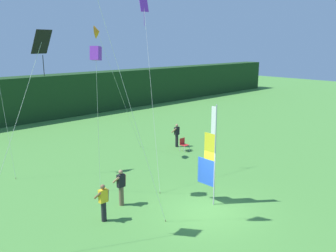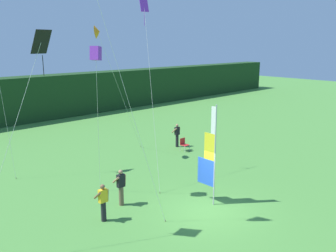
# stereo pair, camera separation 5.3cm
# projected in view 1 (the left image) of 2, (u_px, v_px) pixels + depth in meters

# --- Properties ---
(ground_plane) EXTENTS (120.00, 120.00, 0.00)m
(ground_plane) POSITION_uv_depth(u_px,v_px,m) (208.00, 211.00, 15.90)
(ground_plane) COLOR #478438
(distant_treeline) EXTENTS (80.00, 2.40, 4.26)m
(distant_treeline) POSITION_uv_depth(u_px,v_px,m) (6.00, 101.00, 32.37)
(distant_treeline) COLOR #193819
(distant_treeline) RESTS_ON ground
(banner_flag) EXTENTS (0.06, 1.03, 4.73)m
(banner_flag) POSITION_uv_depth(u_px,v_px,m) (210.00, 157.00, 16.27)
(banner_flag) COLOR #B7B7BC
(banner_flag) RESTS_ON ground
(person_near_banner) EXTENTS (0.55, 0.48, 1.69)m
(person_near_banner) POSITION_uv_depth(u_px,v_px,m) (177.00, 135.00, 25.56)
(person_near_banner) COLOR black
(person_near_banner) RESTS_ON ground
(person_mid_field) EXTENTS (0.55, 0.48, 1.73)m
(person_mid_field) POSITION_uv_depth(u_px,v_px,m) (121.00, 186.00, 16.31)
(person_mid_field) COLOR brown
(person_mid_field) RESTS_ON ground
(person_far_left) EXTENTS (0.55, 0.48, 1.65)m
(person_far_left) POSITION_uv_depth(u_px,v_px,m) (103.00, 202.00, 14.85)
(person_far_left) COLOR black
(person_far_left) RESTS_ON ground
(folding_chair) EXTENTS (0.51, 0.51, 0.89)m
(folding_chair) POSITION_uv_depth(u_px,v_px,m) (184.00, 144.00, 24.70)
(folding_chair) COLOR #BCBCC1
(folding_chair) RESTS_ON ground
(kite_orange_delta_0) EXTENTS (4.02, 1.02, 8.38)m
(kite_orange_delta_0) POSITION_uv_depth(u_px,v_px,m) (98.00, 32.00, 21.04)
(kite_orange_delta_0) COLOR brown
(kite_orange_delta_0) RESTS_ON ground
(kite_black_diamond_2) EXTENTS (3.35, 0.58, 7.79)m
(kite_black_diamond_2) POSITION_uv_depth(u_px,v_px,m) (38.00, 54.00, 11.91)
(kite_black_diamond_2) COLOR brown
(kite_black_diamond_2) RESTS_ON ground
(kite_purple_box_3) EXTENTS (0.81, 1.25, 7.23)m
(kite_purple_box_3) POSITION_uv_depth(u_px,v_px,m) (96.00, 54.00, 15.63)
(kite_purple_box_3) COLOR brown
(kite_purple_box_3) RESTS_ON ground
(kite_purple_diamond_5) EXTENTS (1.80, 3.02, 9.58)m
(kite_purple_diamond_5) POSITION_uv_depth(u_px,v_px,m) (146.00, 24.00, 18.62)
(kite_purple_diamond_5) COLOR brown
(kite_purple_diamond_5) RESTS_ON ground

